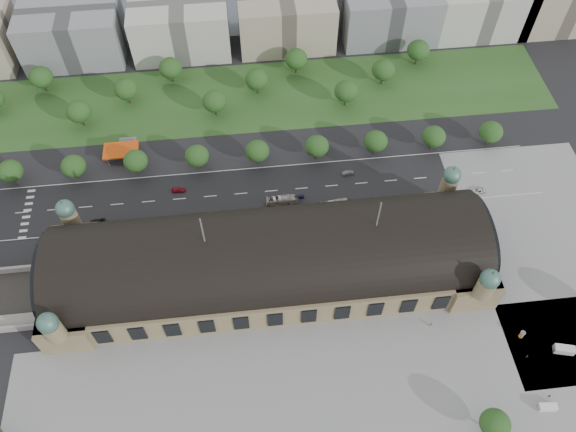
{
  "coord_description": "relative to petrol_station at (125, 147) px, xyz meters",
  "views": [
    {
      "loc": [
        -4.57,
        -99.35,
        173.17
      ],
      "look_at": [
        8.09,
        15.11,
        14.0
      ],
      "focal_mm": 35.0,
      "sensor_mm": 36.0,
      "label": 1
    }
  ],
  "objects": [
    {
      "name": "bus_mid",
      "position": [
        61.7,
        -33.63,
        -1.2
      ],
      "size": [
        12.58,
        3.07,
        3.5
      ],
      "primitive_type": "imported",
      "rotation": [
        0.0,
        0.0,
        1.58
      ],
      "color": "beige",
      "rests_on": "ground"
    },
    {
      "name": "pedestrian_1",
      "position": [
        133.27,
        -104.56,
        -1.99
      ],
      "size": [
        0.79,
        0.84,
        1.92
      ],
      "primitive_type": "imported",
      "rotation": [
        0.0,
        0.0,
        0.92
      ],
      "color": "gray",
      "rests_on": "ground"
    },
    {
      "name": "traffic_car_2",
      "position": [
        -8.71,
        -35.63,
        -2.13
      ],
      "size": [
        6.09,
        3.12,
        1.65
      ],
      "primitive_type": "imported",
      "rotation": [
        0.0,
        0.0,
        -1.5
      ],
      "color": "black",
      "rests_on": "ground"
    },
    {
      "name": "traffic_car_6",
      "position": [
        138.49,
        -36.76,
        -2.14
      ],
      "size": [
        6.11,
        3.39,
        1.62
      ],
      "primitive_type": "imported",
      "rotation": [
        0.0,
        0.0,
        -1.45
      ],
      "color": "silver",
      "rests_on": "ground"
    },
    {
      "name": "parked_car_6",
      "position": [
        9.27,
        -44.2,
        -2.23
      ],
      "size": [
        5.38,
        3.74,
        1.45
      ],
      "primitive_type": "imported",
      "rotation": [
        0.0,
        0.0,
        -1.19
      ],
      "color": "black",
      "rests_on": "ground"
    },
    {
      "name": "tree_belt_10",
      "position": [
        113.91,
        29.72,
        5.1
      ],
      "size": [
        10.4,
        10.4,
        12.48
      ],
      "color": "#2D2116",
      "rests_on": "ground"
    },
    {
      "name": "tree_row_2",
      "position": [
        -18.09,
        -12.28,
        4.48
      ],
      "size": [
        9.6,
        9.6,
        11.52
      ],
      "color": "#2D2116",
      "rests_on": "ground"
    },
    {
      "name": "traffic_car_3",
      "position": [
        21.67,
        -23.35,
        -2.17
      ],
      "size": [
        5.47,
        2.52,
        1.55
      ],
      "primitive_type": "imported",
      "rotation": [
        0.0,
        0.0,
        1.5
      ],
      "color": "maroon",
      "rests_on": "ground"
    },
    {
      "name": "parked_car_1",
      "position": [
        -9.41,
        -40.28,
        -2.23
      ],
      "size": [
        5.56,
        4.96,
        1.43
      ],
      "primitive_type": "imported",
      "rotation": [
        0.0,
        0.0,
        -0.94
      ],
      "color": "maroon",
      "rests_on": "ground"
    },
    {
      "name": "plaza_east",
      "position": [
        156.91,
        -65.28,
        -2.95
      ],
      "size": [
        56.0,
        100.0,
        0.12
      ],
      "primitive_type": "cube",
      "color": "gray",
      "rests_on": "ground"
    },
    {
      "name": "tree_belt_5",
      "position": [
        18.91,
        41.72,
        5.1
      ],
      "size": [
        10.4,
        10.4,
        12.48
      ],
      "color": "#2D2116",
      "rests_on": "ground"
    },
    {
      "name": "tree_belt_3",
      "position": [
        -19.09,
        17.72,
        5.1
      ],
      "size": [
        10.4,
        10.4,
        12.48
      ],
      "color": "#2D2116",
      "rests_on": "ground"
    },
    {
      "name": "tree_belt_8",
      "position": [
        75.91,
        41.72,
        5.1
      ],
      "size": [
        10.4,
        10.4,
        12.48
      ],
      "color": "#2D2116",
      "rests_on": "ground"
    },
    {
      "name": "van_east",
      "position": [
        145.45,
        -103.74,
        -1.64
      ],
      "size": [
        6.77,
        4.04,
        2.75
      ],
      "rotation": [
        0.0,
        0.0,
        -0.25
      ],
      "color": "silver",
      "rests_on": "ground"
    },
    {
      "name": "pedestrian_3",
      "position": [
        135.56,
        -117.64,
        -2.14
      ],
      "size": [
        1.04,
        0.69,
        1.62
      ],
      "primitive_type": "imported",
      "rotation": [
        0.0,
        0.0,
        2.87
      ],
      "color": "gray",
      "rests_on": "ground"
    },
    {
      "name": "tree_row_1",
      "position": [
        -42.09,
        -12.28,
        4.48
      ],
      "size": [
        9.6,
        9.6,
        11.52
      ],
      "color": "#2D2116",
      "rests_on": "ground"
    },
    {
      "name": "tree_belt_4",
      "position": [
        -0.09,
        29.72,
        5.1
      ],
      "size": [
        10.4,
        10.4,
        12.48
      ],
      "color": "#2D2116",
      "rests_on": "ground"
    },
    {
      "name": "van_south",
      "position": [
        133.25,
        -120.89,
        -1.83
      ],
      "size": [
        5.61,
        2.71,
        2.35
      ],
      "rotation": [
        0.0,
        0.0,
        -0.1
      ],
      "color": "white",
      "rests_on": "ground"
    },
    {
      "name": "station",
      "position": [
        53.91,
        -65.28,
        7.33
      ],
      "size": [
        150.0,
        48.4,
        44.3
      ],
      "color": "#897A55",
      "rests_on": "ground"
    },
    {
      "name": "pedestrian_0",
      "position": [
        105.41,
        -90.48,
        -2.03
      ],
      "size": [
        0.91,
        0.53,
        1.84
      ],
      "primitive_type": "imported",
      "rotation": [
        0.0,
        0.0,
        0.02
      ],
      "color": "gray",
      "rests_on": "ground"
    },
    {
      "name": "petrol_station",
      "position": [
        0.0,
        0.0,
        0.0
      ],
      "size": [
        14.0,
        13.0,
        5.05
      ],
      "color": "#C9440B",
      "rests_on": "ground"
    },
    {
      "name": "office_2",
      "position": [
        -26.09,
        67.72,
        9.05
      ],
      "size": [
        45.0,
        32.0,
        24.0
      ],
      "primitive_type": "cube",
      "color": "gray",
      "rests_on": "ground"
    },
    {
      "name": "ground",
      "position": [
        53.91,
        -65.28,
        -2.95
      ],
      "size": [
        900.0,
        900.0,
        0.0
      ],
      "primitive_type": "plane",
      "color": "black",
      "rests_on": "ground"
    },
    {
      "name": "parked_car_0",
      "position": [
        -26.09,
        -40.28,
        -2.16
      ],
      "size": [
        5.06,
        3.24,
        1.57
      ],
      "primitive_type": "imported",
      "rotation": [
        0.0,
        0.0,
        -1.21
      ],
      "color": "black",
      "rests_on": "ground"
    },
    {
      "name": "tree_row_8",
      "position": [
        125.91,
        -12.28,
        4.48
      ],
      "size": [
        9.6,
        9.6,
        11.52
      ],
      "color": "#2D2116",
      "rests_on": "ground"
    },
    {
      "name": "tree_belt_11",
      "position": [
        132.91,
        41.72,
        5.1
      ],
      "size": [
        10.4,
        10.4,
        12.48
      ],
      "color": "#2D2116",
      "rests_on": "ground"
    },
    {
      "name": "office_5",
      "position": [
        123.91,
        67.72,
        9.05
      ],
      "size": [
        45.0,
        32.0,
        24.0
      ],
      "primitive_type": "cube",
      "color": "gray",
      "rests_on": "ground"
    },
    {
      "name": "parked_car_2",
      "position": [
        3.7,
        -40.28,
        -2.2
      ],
      "size": [
        5.54,
        4.2,
        1.49
      ],
      "primitive_type": "imported",
      "rotation": [
        0.0,
        0.0,
        -1.1
      ],
      "color": "#1A2A4B",
      "rests_on": "ground"
    },
    {
      "name": "tree_row_4",
      "position": [
        29.91,
        -12.28,
        4.48
      ],
      "size": [
        9.6,
        9.6,
        11.52
      ],
      "color": "#2D2116",
      "rests_on": "ground"
    },
    {
      "name": "tree_row_7",
      "position": [
        101.91,
        -12.28,
        4.48
      ],
      "size": [
        9.6,
        9.6,
        11.52
      ],
      "color": "#2D2116",
      "rests_on": "ground"
    },
    {
      "name": "advertising_column",
      "position": [
        133.91,
        -97.38,
        -1.3
      ],
      "size": [
        1.67,
        1.67,
        3.17
      ],
      "color": "#D74335",
      "rests_on": "ground"
    },
    {
      "name": "grass_belt",
      "position": [
        38.91,
        27.72,
        -2.95
      ],
      "size": [
        300.0,
        45.0,
        0.1
      ],
      "primitive_type": "cube",
      "color": "#294C1E",
      "rests_on": "ground"
    },
    {
      "name": "bus_west",
      "position": [
        31.98,
        -38.28,
        -1.36
      ],
      "size": [
        11.4,
        2.7,
        3.17
      ],
      "primitive_type": "imported",
      "rotation": [
        0.0,
        0.0,
        1.57
      ],
      "color": "red",
      "rests_on": "ground"
    },
    {
      "name": "parked_car_4",
      "position": [
        15.71,
        -40.28,
        -2.27
      ],
      "size": [
        4.35,
        3.22,
        1.37
      ],
      "primitive_type": "imported",
      "rotation": [
        0.0,
        0.0,
        -1.09
      ],
      "color": "silver",
      "rests_on": "ground"
    },
    {
      "name": "tree_row_3",
      "position": [
        5.91,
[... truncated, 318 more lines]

